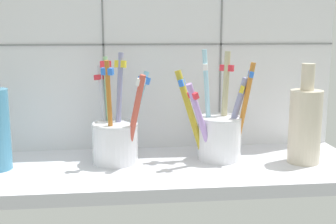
% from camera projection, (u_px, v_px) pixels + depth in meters
% --- Properties ---
extents(counter_slab, '(0.64, 0.22, 0.02)m').
position_uv_depth(counter_slab, '(170.00, 171.00, 0.73)').
color(counter_slab, silver).
rests_on(counter_slab, ground).
extents(tile_wall_back, '(0.64, 0.02, 0.45)m').
position_uv_depth(tile_wall_back, '(162.00, 37.00, 0.80)').
color(tile_wall_back, white).
rests_on(tile_wall_back, ground).
extents(toothbrush_cup_left, '(0.10, 0.09, 0.18)m').
position_uv_depth(toothbrush_cup_left, '(116.00, 136.00, 0.74)').
color(toothbrush_cup_left, white).
rests_on(toothbrush_cup_left, counter_slab).
extents(toothbrush_cup_right, '(0.13, 0.08, 0.19)m').
position_uv_depth(toothbrush_cup_right, '(219.00, 132.00, 0.75)').
color(toothbrush_cup_right, white).
rests_on(toothbrush_cup_right, counter_slab).
extents(ceramic_vase, '(0.05, 0.05, 0.17)m').
position_uv_depth(ceramic_vase, '(305.00, 124.00, 0.73)').
color(ceramic_vase, beige).
rests_on(ceramic_vase, counter_slab).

